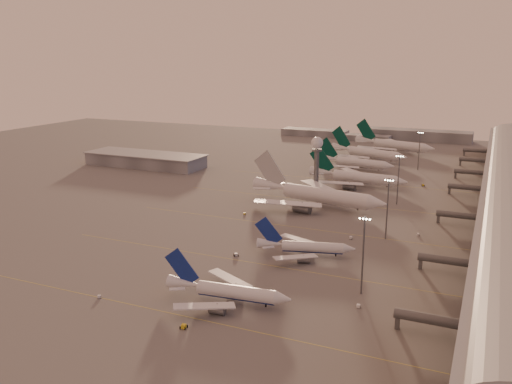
% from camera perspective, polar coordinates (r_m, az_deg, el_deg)
% --- Properties ---
extents(ground, '(700.00, 700.00, 0.00)m').
position_cam_1_polar(ground, '(192.68, -6.19, -7.65)').
color(ground, '#5D5A5A').
rests_on(ground, ground).
extents(taxiway_markings, '(180.00, 185.25, 0.02)m').
position_cam_1_polar(taxiway_markings, '(230.21, 7.38, -4.01)').
color(taxiway_markings, gold).
rests_on(taxiway_markings, ground).
extents(hangar, '(82.00, 27.00, 8.50)m').
position_cam_1_polar(hangar, '(368.13, -11.56, 3.37)').
color(hangar, slate).
rests_on(hangar, ground).
extents(radar_tower, '(6.40, 6.40, 31.10)m').
position_cam_1_polar(radar_tower, '(291.77, 6.42, 4.12)').
color(radar_tower, '#54565B').
rests_on(radar_tower, ground).
extents(mast_a, '(3.60, 0.56, 25.00)m').
position_cam_1_polar(mast_a, '(167.90, 11.21, -6.18)').
color(mast_a, '#54565B').
rests_on(mast_a, ground).
extents(mast_b, '(3.60, 0.56, 25.00)m').
position_cam_1_polar(mast_b, '(219.99, 13.67, -1.43)').
color(mast_b, '#54565B').
rests_on(mast_b, ground).
extents(mast_c, '(3.60, 0.56, 25.00)m').
position_cam_1_polar(mast_c, '(273.55, 14.76, 1.52)').
color(mast_c, '#54565B').
rests_on(mast_c, ground).
extents(mast_d, '(3.60, 0.56, 25.00)m').
position_cam_1_polar(mast_d, '(361.48, 16.81, 4.37)').
color(mast_d, '#54565B').
rests_on(mast_d, ground).
extents(distant_horizon, '(165.00, 37.50, 9.00)m').
position_cam_1_polar(distant_horizon, '(492.12, 13.39, 5.88)').
color(distant_horizon, slate).
rests_on(distant_horizon, ground).
extents(narrowbody_near, '(39.66, 31.54, 15.50)m').
position_cam_1_polar(narrowbody_near, '(162.94, -3.00, -10.59)').
color(narrowbody_near, silver).
rests_on(narrowbody_near, ground).
extents(narrowbody_mid, '(36.07, 28.41, 14.39)m').
position_cam_1_polar(narrowbody_mid, '(199.69, 5.24, -5.94)').
color(narrowbody_mid, silver).
rests_on(narrowbody_mid, ground).
extents(widebody_white, '(71.19, 56.61, 25.19)m').
position_cam_1_polar(widebody_white, '(264.56, 6.47, -0.60)').
color(widebody_white, silver).
rests_on(widebody_white, ground).
extents(greentail_a, '(57.68, 46.40, 20.96)m').
position_cam_1_polar(greentail_a, '(310.30, 10.63, 1.31)').
color(greentail_a, silver).
rests_on(greentail_a, ground).
extents(greentail_b, '(52.49, 42.04, 19.21)m').
position_cam_1_polar(greentail_b, '(355.77, 10.45, 2.90)').
color(greentail_b, silver).
rests_on(greentail_b, ground).
extents(greentail_c, '(58.73, 46.63, 22.20)m').
position_cam_1_polar(greentail_c, '(388.89, 11.73, 3.87)').
color(greentail_c, silver).
rests_on(greentail_c, ground).
extents(greentail_d, '(63.40, 50.46, 23.70)m').
position_cam_1_polar(greentail_d, '(426.42, 14.33, 4.64)').
color(greentail_d, silver).
rests_on(greentail_d, ground).
extents(gsv_truck_a, '(4.86, 4.20, 1.93)m').
position_cam_1_polar(gsv_truck_a, '(173.29, -16.07, -10.38)').
color(gsv_truck_a, silver).
rests_on(gsv_truck_a, ground).
extents(gsv_tug_near, '(2.75, 4.19, 1.14)m').
position_cam_1_polar(gsv_tug_near, '(151.16, -7.62, -13.87)').
color(gsv_tug_near, gold).
rests_on(gsv_tug_near, ground).
extents(gsv_catering_a, '(5.26, 2.83, 4.14)m').
position_cam_1_polar(gsv_catering_a, '(163.04, 10.83, -11.24)').
color(gsv_catering_a, silver).
rests_on(gsv_catering_a, ground).
extents(gsv_tug_mid, '(4.10, 4.31, 1.07)m').
position_cam_1_polar(gsv_tug_mid, '(199.54, -2.12, -6.63)').
color(gsv_tug_mid, silver).
rests_on(gsv_tug_mid, ground).
extents(gsv_truck_b, '(6.17, 3.68, 2.35)m').
position_cam_1_polar(gsv_truck_b, '(220.46, 10.08, -4.62)').
color(gsv_truck_b, silver).
rests_on(gsv_truck_b, ground).
extents(gsv_truck_c, '(4.95, 2.83, 1.89)m').
position_cam_1_polar(gsv_truck_c, '(250.21, -1.13, -2.18)').
color(gsv_truck_c, gold).
rests_on(gsv_truck_c, ground).
extents(gsv_catering_b, '(4.77, 2.34, 3.88)m').
position_cam_1_polar(gsv_catering_b, '(230.75, 16.74, -3.97)').
color(gsv_catering_b, silver).
rests_on(gsv_catering_b, ground).
extents(gsv_tug_far, '(3.69, 3.60, 0.92)m').
position_cam_1_polar(gsv_tug_far, '(280.83, 5.31, -0.53)').
color(gsv_tug_far, silver).
rests_on(gsv_tug_far, ground).
extents(gsv_truck_d, '(2.44, 4.88, 1.88)m').
position_cam_1_polar(gsv_truck_d, '(308.55, 1.88, 0.96)').
color(gsv_truck_d, silver).
rests_on(gsv_truck_d, ground).
extents(gsv_tug_hangar, '(3.82, 2.81, 0.98)m').
position_cam_1_polar(gsv_tug_hangar, '(319.20, 17.18, 0.69)').
color(gsv_tug_hangar, gold).
rests_on(gsv_tug_hangar, ground).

